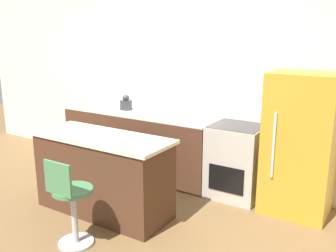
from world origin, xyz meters
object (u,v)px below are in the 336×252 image
(stool_chair, at_px, (71,204))
(kettle, at_px, (126,103))
(mixing_bowl, at_px, (176,113))
(oven_range, at_px, (236,161))
(refrigerator, at_px, (300,145))

(stool_chair, height_order, kettle, kettle)
(stool_chair, distance_m, mixing_bowl, 2.04)
(oven_range, xyz_separation_m, mixing_bowl, (-0.90, 0.03, 0.51))
(oven_range, distance_m, stool_chair, 2.13)
(mixing_bowl, bearing_deg, refrigerator, -1.71)
(stool_chair, xyz_separation_m, kettle, (-0.88, 1.97, 0.57))
(kettle, bearing_deg, refrigerator, -1.12)
(oven_range, distance_m, mixing_bowl, 1.04)
(kettle, distance_m, mixing_bowl, 0.87)
(oven_range, bearing_deg, stool_chair, -114.69)
(oven_range, relative_size, kettle, 4.21)
(oven_range, distance_m, kettle, 1.85)
(refrigerator, bearing_deg, oven_range, 178.81)
(kettle, height_order, mixing_bowl, kettle)
(oven_range, relative_size, mixing_bowl, 3.13)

